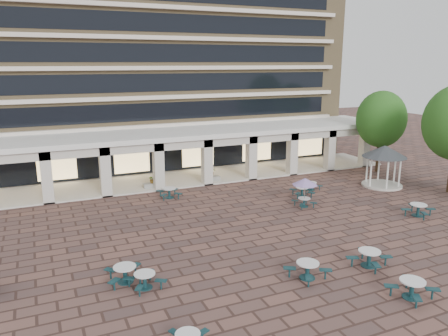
{
  "coord_description": "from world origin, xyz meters",
  "views": [
    {
      "loc": [
        -10.98,
        -21.22,
        10.22
      ],
      "look_at": [
        -0.41,
        3.0,
        3.78
      ],
      "focal_mm": 35.0,
      "sensor_mm": 36.0,
      "label": 1
    }
  ],
  "objects_px": {
    "gazebo": "(384,156)",
    "planter_left": "(152,184)",
    "picnic_table_2": "(369,257)",
    "picnic_table_0": "(145,279)",
    "planter_right": "(211,176)"
  },
  "relations": [
    {
      "from": "gazebo",
      "to": "planter_left",
      "type": "height_order",
      "value": "gazebo"
    },
    {
      "from": "picnic_table_2",
      "to": "gazebo",
      "type": "relative_size",
      "value": 0.63
    },
    {
      "from": "gazebo",
      "to": "planter_left",
      "type": "distance_m",
      "value": 19.42
    },
    {
      "from": "picnic_table_2",
      "to": "planter_left",
      "type": "distance_m",
      "value": 19.37
    },
    {
      "from": "picnic_table_0",
      "to": "planter_left",
      "type": "relative_size",
      "value": 1.28
    },
    {
      "from": "picnic_table_0",
      "to": "gazebo",
      "type": "height_order",
      "value": "gazebo"
    },
    {
      "from": "gazebo",
      "to": "picnic_table_2",
      "type": "bearing_deg",
      "value": -135.23
    },
    {
      "from": "picnic_table_2",
      "to": "gazebo",
      "type": "distance_m",
      "value": 16.19
    },
    {
      "from": "picnic_table_2",
      "to": "planter_right",
      "type": "xyz_separation_m",
      "value": [
        -1.39,
        18.2,
        0.07
      ]
    },
    {
      "from": "picnic_table_2",
      "to": "planter_left",
      "type": "height_order",
      "value": "planter_left"
    },
    {
      "from": "picnic_table_2",
      "to": "planter_right",
      "type": "relative_size",
      "value": 1.56
    },
    {
      "from": "picnic_table_0",
      "to": "picnic_table_2",
      "type": "height_order",
      "value": "picnic_table_2"
    },
    {
      "from": "planter_left",
      "to": "planter_right",
      "type": "distance_m",
      "value": 5.24
    },
    {
      "from": "picnic_table_2",
      "to": "planter_left",
      "type": "relative_size",
      "value": 1.56
    },
    {
      "from": "gazebo",
      "to": "picnic_table_0",
      "type": "bearing_deg",
      "value": -158.36
    }
  ]
}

